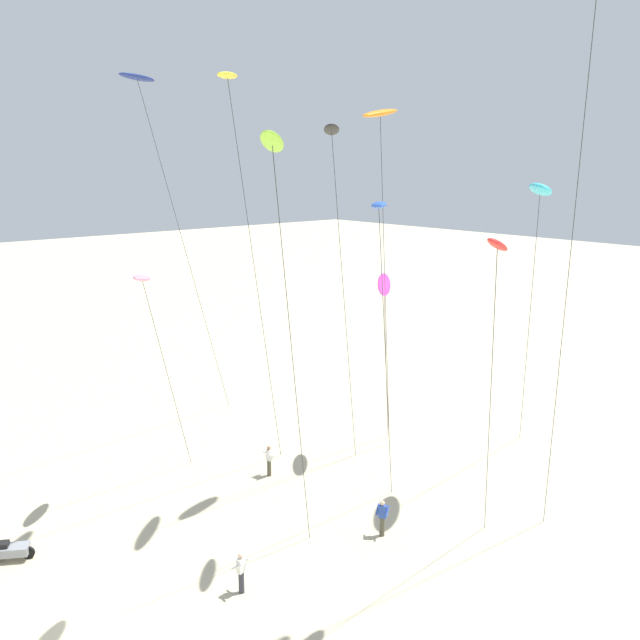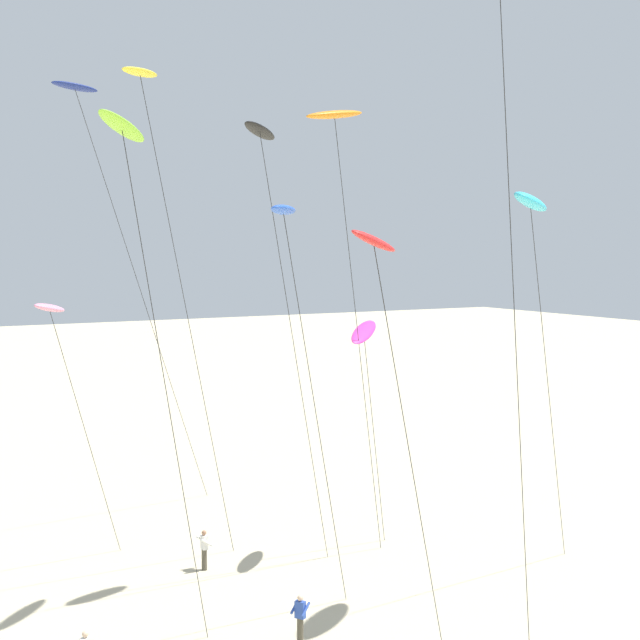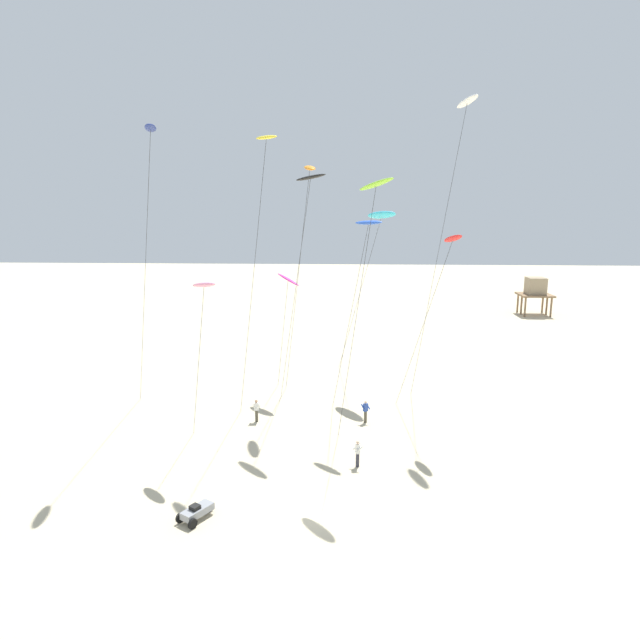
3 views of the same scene
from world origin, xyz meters
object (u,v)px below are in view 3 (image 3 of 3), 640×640
at_px(kite_flyer_nearest, 358,453).
at_px(stilt_house, 535,289).
at_px(kite_white, 466,107).
at_px(kite_pink, 204,286).
at_px(kite_blue, 368,225).
at_px(kite_black, 310,180).
at_px(beach_buggy, 197,512).
at_px(kite_cyan, 381,215).
at_px(kite_lime, 376,187).
at_px(kite_red, 452,241).
at_px(kite_flyer_furthest, 366,411).
at_px(kite_navy, 150,135).
at_px(kite_orange, 309,170).
at_px(kite_yellow, 266,144).
at_px(kite_flyer_middle, 256,410).
at_px(kite_magenta, 288,280).

distance_m(kite_flyer_nearest, stilt_house, 56.99).
bearing_deg(kite_white, kite_pink, -153.83).
xyz_separation_m(kite_white, kite_blue, (-6.70, -2.90, -7.93)).
distance_m(kite_black, beach_buggy, 22.21).
xyz_separation_m(kite_blue, kite_cyan, (1.42, 9.11, 0.55)).
distance_m(kite_lime, kite_pink, 11.62).
distance_m(kite_red, kite_flyer_furthest, 13.53).
xyz_separation_m(kite_blue, kite_navy, (-13.39, -3.13, 5.43)).
bearing_deg(kite_black, kite_orange, 94.76).
bearing_deg(kite_orange, kite_blue, -45.68).
xyz_separation_m(kite_orange, kite_yellow, (-2.20, -6.88, 1.09)).
bearing_deg(kite_red, kite_navy, -171.05).
bearing_deg(kite_flyer_middle, kite_black, 11.49).
relative_size(kite_lime, kite_flyer_furthest, 10.26).
xyz_separation_m(kite_blue, kite_red, (5.60, -0.14, -1.06)).
bearing_deg(kite_blue, kite_flyer_nearest, -95.52).
relative_size(kite_blue, beach_buggy, 7.20).
xyz_separation_m(kite_red, kite_flyer_furthest, (-5.53, 0.65, -12.33)).
bearing_deg(kite_black, kite_blue, -15.07).
relative_size(kite_magenta, kite_flyer_nearest, 6.16).
bearing_deg(kite_lime, beach_buggy, -140.90).
bearing_deg(beach_buggy, kite_cyan, 64.81).
relative_size(kite_flyer_furthest, stilt_house, 0.30).
bearing_deg(kite_blue, beach_buggy, -124.91).
distance_m(kite_blue, kite_yellow, 8.52).
relative_size(kite_pink, kite_orange, 0.60).
height_order(kite_yellow, kite_flyer_nearest, kite_yellow).
bearing_deg(kite_orange, kite_flyer_nearest, -71.56).
height_order(kite_flyer_middle, stilt_house, stilt_house).
bearing_deg(kite_orange, beach_buggy, -105.07).
height_order(kite_lime, kite_flyer_nearest, kite_lime).
bearing_deg(kite_flyer_nearest, kite_pink, 172.58).
distance_m(kite_blue, kite_orange, 7.20).
xyz_separation_m(kite_lime, stilt_house, (26.19, 48.90, -12.67)).
bearing_deg(stilt_house, kite_yellow, -125.42).
relative_size(kite_blue, kite_flyer_nearest, 8.78).
bearing_deg(kite_white, kite_flyer_middle, -169.78).
height_order(kite_magenta, kite_flyer_furthest, kite_magenta).
bearing_deg(kite_flyer_middle, kite_red, -1.70).
distance_m(kite_pink, kite_black, 10.83).
xyz_separation_m(kite_blue, kite_magenta, (-6.21, 6.91, -4.63)).
bearing_deg(kite_blue, kite_lime, -87.81).
distance_m(kite_lime, stilt_house, 56.90).
height_order(stilt_house, beach_buggy, stilt_house).
bearing_deg(kite_flyer_furthest, kite_yellow, -154.80).
bearing_deg(kite_navy, kite_lime, -9.04).
distance_m(kite_navy, kite_flyer_middle, 19.89).
bearing_deg(beach_buggy, kite_navy, 115.90).
bearing_deg(kite_magenta, kite_blue, -48.04).
height_order(kite_red, kite_flyer_furthest, kite_red).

